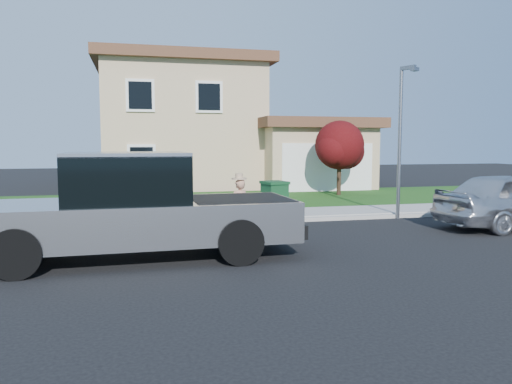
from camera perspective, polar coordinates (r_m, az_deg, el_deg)
ground at (r=12.00m, az=-1.15°, el=-5.91°), size 80.00×80.00×0.00m
curb at (r=15.00m, az=0.15°, el=-3.37°), size 40.00×0.20×0.12m
sidewalk at (r=16.05m, az=-0.80°, el=-2.72°), size 40.00×2.00×0.15m
lawn at (r=20.43m, az=-3.65°, el=-1.02°), size 40.00×7.00×0.10m
house at (r=28.14m, az=-5.91°, el=7.13°), size 14.00×11.30×6.85m
pickup_truck at (r=10.58m, az=-13.67°, el=-1.97°), size 6.78×2.62×2.21m
woman at (r=13.02m, az=-1.94°, el=-1.60°), size 0.63×0.52×1.62m
ornamental_tree at (r=22.52m, az=9.58°, el=5.04°), size 2.40×2.17×3.30m
trash_bin at (r=15.25m, az=2.13°, el=-0.78°), size 0.82×0.89×1.09m
street_lamp at (r=16.37m, az=16.27°, el=6.49°), size 0.39×0.61×4.76m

